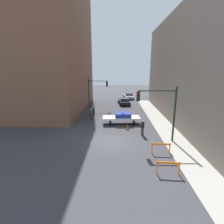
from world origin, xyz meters
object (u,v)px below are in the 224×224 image
parked_car_mid (129,96)px  barrier_front (168,166)px  traffic_light_far (95,89)px  pedestrian_crossing (91,114)px  barrier_mid (161,146)px  parked_car_near (124,101)px  pedestrian_sidewalk (143,127)px  traffic_cone (128,127)px  pedestrian_corner (94,108)px  police_car (122,118)px  traffic_light_near (162,106)px

parked_car_mid → barrier_front: bearing=-93.7°
traffic_light_far → pedestrian_crossing: traffic_light_far is taller
traffic_light_far → barrier_front: (7.28, -19.91, -2.78)m
barrier_mid → parked_car_near: bearing=96.4°
parked_car_near → pedestrian_sidewalk: (1.33, -16.11, 0.19)m
pedestrian_crossing → traffic_cone: bearing=129.2°
pedestrian_corner → pedestrian_sidewalk: bearing=-31.7°
pedestrian_crossing → traffic_cone: 6.10m
traffic_light_far → pedestrian_corner: (0.20, -3.63, -2.54)m
barrier_front → barrier_mid: 2.97m
traffic_light_far → barrier_mid: (7.53, -16.95, -2.78)m
barrier_front → traffic_light_far: bearing=110.1°
pedestrian_sidewalk → pedestrian_corner: bearing=-95.2°
parked_car_near → barrier_front: (2.04, -23.16, -0.06)m
pedestrian_crossing → barrier_mid: (7.15, -9.59, -0.24)m
barrier_mid → police_car: bearing=110.7°
traffic_light_far → pedestrian_sidewalk: (6.57, -12.85, -2.54)m
parked_car_near → parked_car_mid: (1.31, 7.04, 0.00)m
traffic_light_far → barrier_front: 21.38m
barrier_mid → traffic_cone: bearing=112.6°
traffic_light_near → pedestrian_crossing: size_ratio=3.13×
parked_car_near → pedestrian_corner: (-5.05, -6.88, 0.19)m
pedestrian_corner → pedestrian_sidewalk: (6.38, -9.23, 0.00)m
parked_car_near → pedestrian_crossing: bearing=-120.2°
traffic_cone → police_car: bearing=105.6°
traffic_light_far → traffic_cone: size_ratio=7.93×
pedestrian_sidewalk → traffic_cone: 2.30m
traffic_light_near → pedestrian_corner: bearing=125.6°
pedestrian_crossing → pedestrian_sidewalk: bearing=126.3°
pedestrian_corner → barrier_mid: bearing=-37.5°
parked_car_near → traffic_cone: bearing=-96.0°
parked_car_near → barrier_front: parked_car_near is taller
traffic_light_near → traffic_light_far: (-8.03, 14.55, -0.13)m
pedestrian_corner → traffic_cone: pedestrian_corner is taller
traffic_light_near → barrier_mid: bearing=-101.9°
pedestrian_corner → traffic_cone: size_ratio=2.53×
pedestrian_sidewalk → barrier_mid: (0.95, -4.09, -0.24)m
barrier_front → traffic_cone: (-2.17, 8.75, -0.30)m
barrier_mid → pedestrian_crossing: bearing=126.7°
parked_car_mid → barrier_mid: (0.96, -27.24, -0.06)m
traffic_light_far → pedestrian_sidewalk: bearing=-62.9°
parked_car_mid → barrier_front: parked_car_mid is taller
traffic_light_far → parked_car_near: traffic_light_far is taller
pedestrian_crossing → barrier_mid: size_ratio=1.04×
pedestrian_corner → barrier_mid: pedestrian_corner is taller
parked_car_mid → barrier_front: (0.72, -30.20, -0.06)m
parked_car_near → barrier_front: size_ratio=2.78×
traffic_light_far → pedestrian_sidewalk: 14.66m
traffic_light_near → parked_car_near: traffic_light_near is taller
parked_car_mid → traffic_cone: (-1.45, -21.46, -0.36)m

